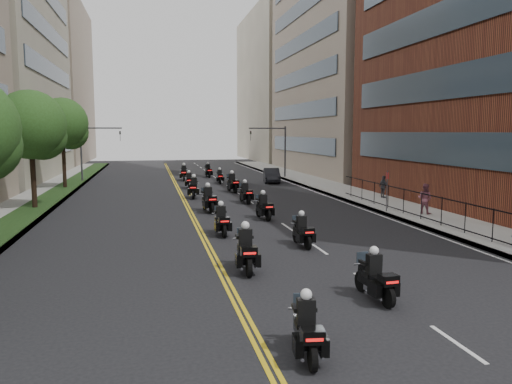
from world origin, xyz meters
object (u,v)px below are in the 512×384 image
motorcycle_10 (189,181)px  motorcycle_7 (245,194)px  motorcycle_6 (208,200)px  parked_sedan (272,175)px  motorcycle_3 (302,232)px  motorcycle_4 (221,222)px  motorcycle_0 (307,331)px  pedestrian_b (425,199)px  motorcycle_1 (376,279)px  motorcycle_13 (208,171)px  motorcycle_2 (246,252)px  motorcycle_9 (232,184)px  motorcycle_12 (184,174)px  motorcycle_11 (220,177)px  motorcycle_5 (264,208)px  pedestrian_c (383,187)px  motorcycle_8 (194,189)px

motorcycle_10 → motorcycle_7: bearing=-70.0°
motorcycle_7 → motorcycle_6: bearing=-138.2°
motorcycle_6 → parked_sedan: (8.31, 17.09, -0.02)m
motorcycle_3 → motorcycle_4: motorcycle_4 is taller
motorcycle_0 → motorcycle_3: 10.95m
motorcycle_7 → pedestrian_b: 12.17m
motorcycle_0 → motorcycle_6: size_ratio=0.84×
parked_sedan → pedestrian_b: bearing=-69.2°
motorcycle_1 → motorcycle_13: bearing=85.5°
motorcycle_2 → motorcycle_7: bearing=82.3°
motorcycle_2 → motorcycle_13: (3.00, 37.63, -0.04)m
motorcycle_4 → motorcycle_9: (3.37, 17.06, 0.06)m
motorcycle_1 → motorcycle_6: 17.83m
motorcycle_12 → parked_sedan: size_ratio=0.58×
motorcycle_2 → motorcycle_11: size_ratio=1.15×
motorcycle_6 → motorcycle_4: bearing=-99.4°
motorcycle_5 → motorcycle_9: size_ratio=0.93×
motorcycle_13 → motorcycle_12: bearing=-136.5°
motorcycle_11 → pedestrian_b: size_ratio=1.18×
motorcycle_6 → motorcycle_12: motorcycle_6 is taller
motorcycle_9 → motorcycle_11: 7.13m
motorcycle_12 → motorcycle_3: bearing=-79.5°
motorcycle_10 → parked_sedan: motorcycle_10 is taller
motorcycle_4 → motorcycle_6: bearing=86.4°
motorcycle_12 → pedestrian_b: pedestrian_b is taller
motorcycle_5 → pedestrian_c: bearing=23.5°
motorcycle_3 → motorcycle_5: size_ratio=0.94×
motorcycle_4 → pedestrian_b: bearing=10.9°
motorcycle_10 → motorcycle_2: bearing=-87.7°
pedestrian_c → motorcycle_0: bearing=141.6°
motorcycle_3 → motorcycle_10: 23.98m
motorcycle_12 → motorcycle_2: bearing=-85.3°
motorcycle_13 → parked_sedan: (5.55, -6.86, 0.03)m
motorcycle_13 → pedestrian_b: 29.84m
motorcycle_5 → motorcycle_11: (0.28, 20.32, -0.04)m
motorcycle_7 → motorcycle_4: bearing=-113.5°
motorcycle_8 → motorcycle_11: (3.42, 10.18, -0.10)m
motorcycle_1 → motorcycle_5: bearing=85.8°
motorcycle_4 → motorcycle_8: bearing=88.5°
motorcycle_6 → pedestrian_b: (12.48, -4.26, 0.32)m
motorcycle_8 → pedestrian_c: (13.67, -3.97, 0.25)m
motorcycle_1 → pedestrian_b: bearing=49.7°
motorcycle_5 → motorcycle_12: motorcycle_12 is taller
motorcycle_1 → motorcycle_4: 10.91m
motorcycle_1 → pedestrian_b: 16.38m
motorcycle_3 → motorcycle_12: 31.28m
pedestrian_b → motorcycle_1: bearing=111.9°
motorcycle_6 → motorcycle_8: 6.88m
motorcycle_4 → parked_sedan: bearing=68.7°
motorcycle_7 → motorcycle_13: size_ratio=0.98×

